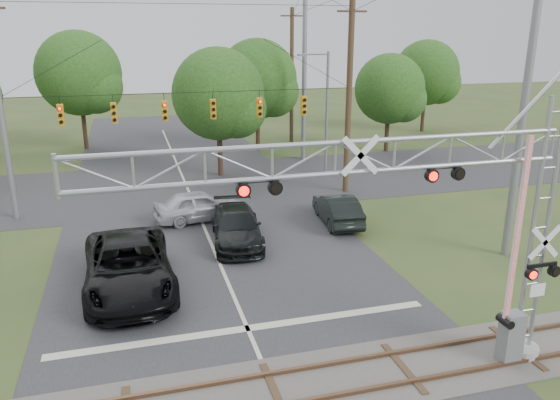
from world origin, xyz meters
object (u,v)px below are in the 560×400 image
object	(u,v)px
crossing_gantry	(423,213)
sedan_silver	(199,206)
traffic_signal_span	(205,105)
streetlight	(325,107)
pickup_black	(129,266)
car_dark	(237,227)

from	to	relation	value
crossing_gantry	sedan_silver	xyz separation A→B (m)	(-4.06, 15.40, -4.23)
crossing_gantry	traffic_signal_span	world-z (taller)	traffic_signal_span
streetlight	traffic_signal_span	bearing A→B (deg)	-152.30
crossing_gantry	pickup_black	world-z (taller)	crossing_gantry
sedan_silver	streetlight	xyz separation A→B (m)	(9.75, 7.58, 3.86)
crossing_gantry	sedan_silver	size ratio (longest dim) A/B	2.83
car_dark	sedan_silver	xyz separation A→B (m)	(-1.28, 3.66, 0.01)
car_dark	sedan_silver	bearing A→B (deg)	115.84
pickup_black	car_dark	bearing A→B (deg)	35.30
traffic_signal_span	streetlight	bearing A→B (deg)	27.70
pickup_black	sedan_silver	xyz separation A→B (m)	(3.71, 7.41, -0.18)
sedan_silver	pickup_black	bearing A→B (deg)	144.85
crossing_gantry	traffic_signal_span	size ratio (longest dim) A/B	0.69
traffic_signal_span	streetlight	xyz separation A→B (m)	(8.79, 4.61, -1.04)
crossing_gantry	sedan_silver	bearing A→B (deg)	104.79
pickup_black	streetlight	size ratio (longest dim) A/B	0.85
traffic_signal_span	streetlight	world-z (taller)	traffic_signal_span
car_dark	streetlight	bearing A→B (deg)	59.54
car_dark	crossing_gantry	bearing A→B (deg)	-70.12
traffic_signal_span	pickup_black	xyz separation A→B (m)	(-4.67, -10.38, -4.71)
traffic_signal_span	car_dark	xyz separation A→B (m)	(0.32, -6.63, -4.90)
pickup_black	car_dark	xyz separation A→B (m)	(4.99, 3.75, -0.19)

